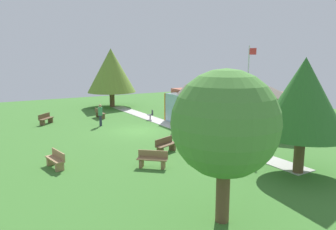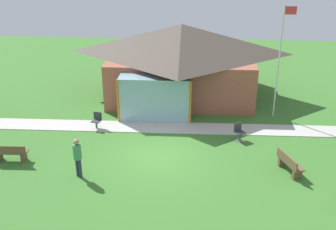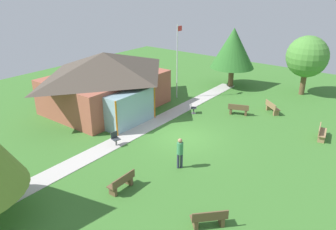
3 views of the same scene
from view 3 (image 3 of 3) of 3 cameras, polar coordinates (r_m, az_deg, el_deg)
ground_plane at (r=21.26m, az=2.64°, el=-3.85°), size 44.00×44.00×0.00m
pavilion at (r=25.72m, az=-10.60°, el=5.93°), size 9.36×8.03×4.35m
footpath at (r=22.88m, az=-3.37°, el=-1.85°), size 23.80×1.50×0.03m
flagpole at (r=27.39m, az=1.62°, el=9.61°), size 0.64×0.08×6.08m
bench_lawn_far_right at (r=26.13m, az=17.44°, el=1.20°), size 1.31×1.42×0.84m
bench_front_left at (r=14.16m, az=7.06°, el=-17.26°), size 1.39×1.36×0.84m
bench_mid_left at (r=16.27m, az=-7.95°, el=-11.42°), size 1.51×0.47×0.84m
bench_mid_right at (r=25.13m, az=11.99°, el=0.91°), size 0.94×1.56×0.84m
bench_front_right at (r=23.02m, az=24.84°, el=-2.81°), size 1.55×0.70×0.84m
patio_chair_lawn_spare at (r=24.89m, az=4.26°, el=1.18°), size 0.61×0.61×0.86m
patio_chair_west at (r=20.34m, az=-9.02°, el=-4.11°), size 0.53×0.53×0.86m
visitor_strolling_lawn at (r=17.53m, az=2.07°, el=-6.17°), size 0.34×0.34×1.74m
tree_east_hedge at (r=31.04m, az=11.12°, el=11.20°), size 3.98×3.98×5.39m
tree_far_east at (r=30.61m, az=22.79°, el=9.20°), size 3.47×3.47×5.06m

